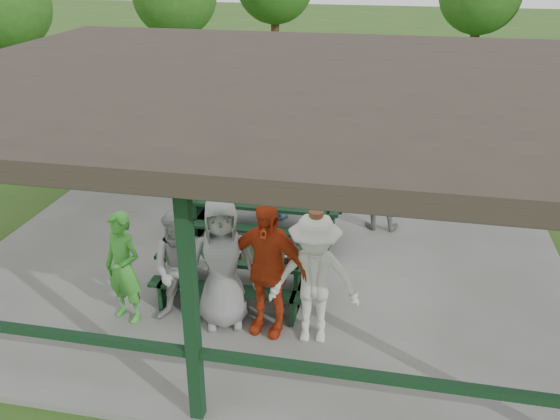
% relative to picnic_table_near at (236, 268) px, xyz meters
% --- Properties ---
extents(ground, '(90.00, 90.00, 0.00)m').
position_rel_picnic_table_near_xyz_m(ground, '(0.24, 1.20, -0.57)').
color(ground, '#2B5119').
rests_on(ground, ground).
extents(concrete_slab, '(10.00, 8.00, 0.10)m').
position_rel_picnic_table_near_xyz_m(concrete_slab, '(0.24, 1.20, -0.52)').
color(concrete_slab, slate).
rests_on(concrete_slab, ground).
extents(pavilion_structure, '(10.60, 8.60, 3.24)m').
position_rel_picnic_table_near_xyz_m(pavilion_structure, '(0.24, 1.20, 2.60)').
color(pavilion_structure, black).
rests_on(pavilion_structure, concrete_slab).
extents(picnic_table_near, '(2.35, 1.39, 0.75)m').
position_rel_picnic_table_near_xyz_m(picnic_table_near, '(0.00, 0.00, 0.00)').
color(picnic_table_near, black).
rests_on(picnic_table_near, concrete_slab).
extents(picnic_table_far, '(2.79, 1.39, 0.75)m').
position_rel_picnic_table_near_xyz_m(picnic_table_far, '(-0.02, 2.00, 0.01)').
color(picnic_table_far, black).
rests_on(picnic_table_far, concrete_slab).
extents(table_setting, '(2.41, 0.45, 0.10)m').
position_rel_picnic_table_near_xyz_m(table_setting, '(0.20, 0.04, 0.32)').
color(table_setting, white).
rests_on(table_setting, picnic_table_near).
extents(contestant_green, '(0.71, 0.58, 1.69)m').
position_rel_picnic_table_near_xyz_m(contestant_green, '(-1.39, -0.93, 0.38)').
color(contestant_green, green).
rests_on(contestant_green, concrete_slab).
extents(contestant_grey_left, '(0.90, 0.72, 1.74)m').
position_rel_picnic_table_near_xyz_m(contestant_grey_left, '(-0.57, -0.82, 0.40)').
color(contestant_grey_left, '#9C9C9E').
rests_on(contestant_grey_left, concrete_slab).
extents(contestant_grey_mid, '(1.10, 0.89, 1.95)m').
position_rel_picnic_table_near_xyz_m(contestant_grey_mid, '(0.02, -0.75, 0.51)').
color(contestant_grey_mid, gray).
rests_on(contestant_grey_mid, concrete_slab).
extents(contestant_red, '(1.24, 0.68, 2.00)m').
position_rel_picnic_table_near_xyz_m(contestant_red, '(0.66, -0.79, 0.53)').
color(contestant_red, '#B53413').
rests_on(contestant_red, concrete_slab).
extents(contestant_white_fedora, '(1.28, 0.80, 1.95)m').
position_rel_picnic_table_near_xyz_m(contestant_white_fedora, '(1.34, -0.88, 0.48)').
color(contestant_white_fedora, silver).
rests_on(contestant_white_fedora, concrete_slab).
extents(spectator_lblue, '(1.69, 1.07, 1.74)m').
position_rel_picnic_table_near_xyz_m(spectator_lblue, '(-0.09, 2.92, 0.40)').
color(spectator_lblue, '#96C2E8').
rests_on(spectator_lblue, concrete_slab).
extents(spectator_blue, '(0.74, 0.62, 1.72)m').
position_rel_picnic_table_near_xyz_m(spectator_blue, '(-1.31, 3.31, 0.39)').
color(spectator_blue, '#395A95').
rests_on(spectator_blue, concrete_slab).
extents(spectator_grey, '(0.82, 0.64, 1.68)m').
position_rel_picnic_table_near_xyz_m(spectator_grey, '(2.02, 2.86, 0.37)').
color(spectator_grey, gray).
rests_on(spectator_grey, concrete_slab).
extents(pickup_truck, '(4.81, 2.33, 1.32)m').
position_rel_picnic_table_near_xyz_m(pickup_truck, '(3.99, 8.50, 0.09)').
color(pickup_truck, silver).
rests_on(pickup_truck, ground).
extents(farm_trailer, '(4.26, 2.59, 1.48)m').
position_rel_picnic_table_near_xyz_m(farm_trailer, '(-1.39, 8.75, 0.17)').
color(farm_trailer, '#1B3F97').
rests_on(farm_trailer, ground).
extents(tree_edge_left, '(2.97, 2.97, 4.65)m').
position_rel_picnic_table_near_xyz_m(tree_edge_left, '(-10.83, 10.79, 2.57)').
color(tree_edge_left, '#311F13').
rests_on(tree_edge_left, ground).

